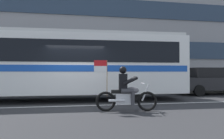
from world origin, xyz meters
TOP-DOWN VIEW (x-y plane):
  - ground_plane at (0.00, 0.00)m, footprint 60.00×60.00m
  - sidewalk_curb at (0.00, 5.10)m, footprint 28.00×3.80m
  - lane_center_stripe at (0.00, -0.60)m, footprint 26.60×0.14m
  - office_building_facade at (0.00, 7.38)m, footprint 28.00×0.89m
  - transit_bus at (-1.13, 1.19)m, footprint 12.84×2.91m
  - motorcycle_with_rider at (1.69, -2.15)m, footprint 2.18×0.69m
  - parked_sedan_curbside at (8.34, 2.58)m, footprint 4.71×1.89m
  - fire_hydrant at (-2.10, 4.23)m, footprint 0.22×0.30m

SIDE VIEW (x-z plane):
  - ground_plane at x=0.00m, z-range 0.00..0.00m
  - lane_center_stripe at x=0.00m, z-range 0.00..0.01m
  - sidewalk_curb at x=0.00m, z-range 0.00..0.15m
  - fire_hydrant at x=-2.10m, z-range 0.14..0.89m
  - motorcycle_with_rider at x=1.69m, z-range -0.22..1.55m
  - parked_sedan_curbside at x=8.34m, z-range 0.03..1.67m
  - transit_bus at x=-1.13m, z-range 0.27..3.49m
  - office_building_facade at x=0.00m, z-range 0.01..9.11m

